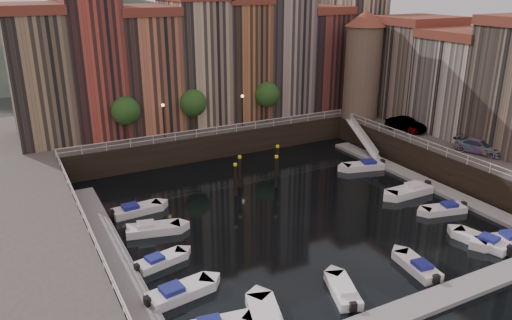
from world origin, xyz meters
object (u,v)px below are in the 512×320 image
gangway (363,137)px  mooring_pilings (258,171)px  boat_left_2 (160,261)px  car_a (410,126)px  car_b (406,125)px  car_c (479,147)px  corner_tower (363,63)px  boat_left_1 (179,292)px

gangway → mooring_pilings: (-16.81, -3.87, -0.27)m
boat_left_2 → car_a: 36.31m
car_b → car_c: car_b is taller
corner_tower → car_c: size_ratio=2.74×
boat_left_1 → car_c: car_c is taller
car_b → boat_left_2: bearing=177.9°
car_a → car_b: 0.57m
corner_tower → car_a: (1.27, -8.14, -6.48)m
boat_left_1 → boat_left_2: 4.60m
boat_left_2 → mooring_pilings: bearing=23.3°
corner_tower → boat_left_1: corner_tower is taller
mooring_pilings → car_c: (21.42, -9.31, 2.08)m
corner_tower → mooring_pilings: corner_tower is taller
boat_left_1 → car_c: bearing=0.3°
mooring_pilings → boat_left_1: mooring_pilings is taller
boat_left_1 → boat_left_2: size_ratio=1.18×
car_a → car_c: (0.44, -9.53, 0.01)m
car_a → gangway: bearing=158.5°
gangway → car_c: bearing=-70.7°
gangway → car_a: (4.17, -3.64, 1.80)m
mooring_pilings → boat_left_2: mooring_pilings is taller
car_c → mooring_pilings: bearing=137.4°
corner_tower → car_b: bearing=-84.6°
corner_tower → boat_left_2: corner_tower is taller
corner_tower → car_b: (0.75, -7.94, -6.39)m
gangway → boat_left_2: size_ratio=1.98×
mooring_pilings → car_c: 23.45m
mooring_pilings → boat_left_2: 17.04m
mooring_pilings → boat_left_2: size_ratio=1.63×
car_a → boat_left_1: bearing=-137.1°
boat_left_2 → car_a: (34.65, 10.31, 3.40)m
car_b → mooring_pilings: bearing=162.0°
car_b → car_c: 9.79m
car_a → car_b: size_ratio=0.86×
boat_left_1 → corner_tower: bearing=26.1°
boat_left_1 → car_a: size_ratio=1.19×
corner_tower → car_c: (1.71, -17.67, -6.46)m
boat_left_2 → car_c: (35.09, 0.78, 3.41)m
corner_tower → mooring_pilings: size_ratio=2.02×
boat_left_1 → car_a: bearing=14.8°
corner_tower → boat_left_1: (-33.50, -23.05, -9.82)m
gangway → mooring_pilings: bearing=-167.0°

